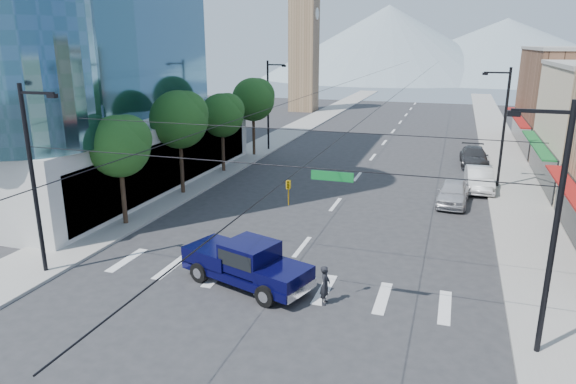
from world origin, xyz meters
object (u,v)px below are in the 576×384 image
at_px(parked_car_near, 453,192).
at_px(parked_car_far, 474,157).
at_px(parked_car_mid, 479,179).
at_px(pedestrian, 325,285).
at_px(pickup_truck, 246,262).

distance_m(parked_car_near, parked_car_far, 12.76).
relative_size(parked_car_near, parked_car_far, 0.86).
relative_size(parked_car_near, parked_car_mid, 0.94).
relative_size(pedestrian, parked_car_far, 0.30).
bearing_deg(parked_car_near, parked_car_mid, 70.81).
bearing_deg(parked_car_mid, parked_car_near, -115.98).
xyz_separation_m(parked_car_near, parked_car_mid, (1.80, 4.31, 0.02)).
distance_m(pickup_truck, parked_car_far, 30.20).
xyz_separation_m(pickup_truck, parked_car_near, (8.75, 15.71, -0.27)).
height_order(parked_car_near, parked_car_mid, parked_car_mid).
relative_size(parked_car_mid, parked_car_far, 0.92).
bearing_deg(pedestrian, parked_car_near, -16.89).
xyz_separation_m(parked_car_mid, parked_car_far, (-0.20, 8.35, -0.04)).
bearing_deg(parked_car_far, pedestrian, -105.22).
bearing_deg(parked_car_near, parked_car_far, 86.30).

